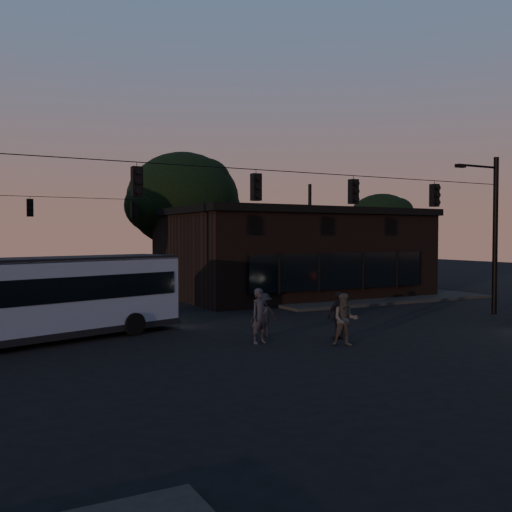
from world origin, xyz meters
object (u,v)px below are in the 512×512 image
pedestrian_b (345,320)px  bus (39,295)px  pedestrian_a (260,316)px  building (292,252)px  pedestrian_d (264,315)px  pedestrian_c (339,316)px

pedestrian_b → bus: bearing=-180.0°
pedestrian_b → pedestrian_a: bearing=174.5°
building → pedestrian_d: size_ratio=9.49×
building → pedestrian_a: size_ratio=8.02×
bus → pedestrian_b: 10.70m
building → pedestrian_a: 16.43m
building → pedestrian_c: (-6.68, -13.99, -1.84)m
building → pedestrian_c: bearing=-115.5°
building → bus: (-16.31, -9.49, -1.04)m
building → pedestrian_a: bearing=-125.7°
building → pedestrian_d: building is taller
pedestrian_a → pedestrian_b: size_ratio=1.07×
pedestrian_a → pedestrian_b: pedestrian_a is taller
bus → pedestrian_d: (7.52, -2.74, -0.86)m
pedestrian_a → bus: bearing=138.1°
building → pedestrian_b: (-7.19, -15.03, -1.81)m
pedestrian_c → pedestrian_d: bearing=-43.4°
pedestrian_c → pedestrian_b: bearing=60.3°
bus → pedestrian_a: bus is taller
pedestrian_a → pedestrian_d: (0.75, 1.04, -0.15)m
building → pedestrian_d: bearing=-125.7°
pedestrian_a → pedestrian_d: 1.30m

